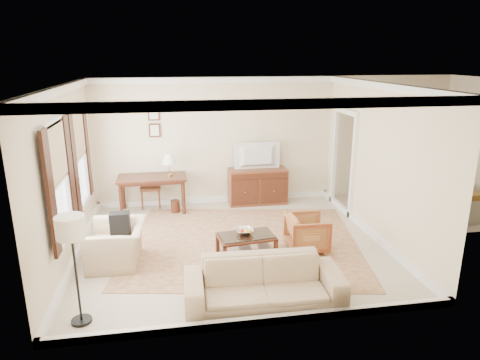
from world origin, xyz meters
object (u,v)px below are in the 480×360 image
object	(u,v)px
sideboard	(257,186)
club_armchair	(117,238)
striped_armchair	(307,231)
sofa	(264,276)
coffee_table	(246,240)
tv	(258,148)
writing_desk	(152,181)

from	to	relation	value
sideboard	club_armchair	xyz separation A→B (m)	(-2.92, -2.58, 0.04)
striped_armchair	sofa	bearing A→B (deg)	145.78
coffee_table	sofa	bearing A→B (deg)	-90.84
striped_armchair	sofa	size ratio (longest dim) A/B	0.32
tv	sofa	world-z (taller)	tv
sideboard	club_armchair	distance (m)	3.90
writing_desk	striped_armchair	bearing A→B (deg)	-41.54
coffee_table	tv	bearing A→B (deg)	74.19
writing_desk	club_armchair	xyz separation A→B (m)	(-0.53, -2.40, -0.25)
sideboard	sofa	size ratio (longest dim) A/B	0.61
writing_desk	sideboard	size ratio (longest dim) A/B	1.10
sideboard	coffee_table	size ratio (longest dim) A/B	1.32
sideboard	coffee_table	world-z (taller)	sideboard
striped_armchair	club_armchair	size ratio (longest dim) A/B	0.68
tv	coffee_table	xyz separation A→B (m)	(-0.76, -2.69, -1.02)
tv	club_armchair	bearing A→B (deg)	41.24
writing_desk	club_armchair	size ratio (longest dim) A/B	1.43
striped_armchair	club_armchair	world-z (taller)	club_armchair
coffee_table	striped_armchair	bearing A→B (deg)	4.64
writing_desk	coffee_table	xyz separation A→B (m)	(1.63, -2.53, -0.40)
writing_desk	tv	size ratio (longest dim) A/B	1.47
tv	striped_armchair	world-z (taller)	tv
sideboard	sofa	bearing A→B (deg)	-100.60
tv	striped_armchair	xyz separation A→B (m)	(0.35, -2.60, -0.98)
sideboard	coffee_table	xyz separation A→B (m)	(-0.76, -2.71, -0.11)
club_armchair	sofa	xyz separation A→B (m)	(2.14, -1.60, -0.02)
writing_desk	sideboard	distance (m)	2.42
writing_desk	coffee_table	distance (m)	3.04
tv	club_armchair	size ratio (longest dim) A/B	0.97
coffee_table	club_armchair	size ratio (longest dim) A/B	0.98
tv	club_armchair	distance (m)	3.98
coffee_table	striped_armchair	distance (m)	1.12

